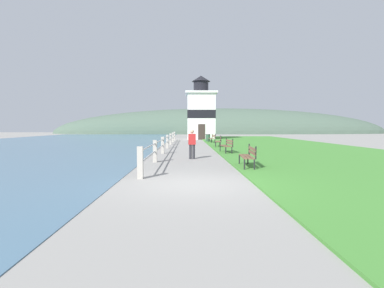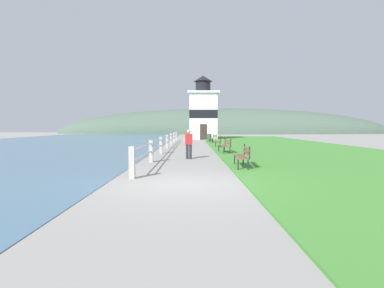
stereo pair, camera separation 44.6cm
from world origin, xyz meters
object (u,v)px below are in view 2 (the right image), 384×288
(park_bench_midway, at_px, (226,145))
(lighthouse, at_px, (203,112))
(person_strolling, at_px, (189,143))
(park_bench_far, at_px, (219,141))
(park_bench_near, at_px, (243,155))
(park_bench_by_lighthouse, at_px, (214,138))
(trash_bin, at_px, (210,138))

(park_bench_midway, height_order, lighthouse, lighthouse)
(park_bench_midway, bearing_deg, person_strolling, 50.24)
(park_bench_midway, relative_size, lighthouse, 0.21)
(park_bench_far, bearing_deg, lighthouse, -82.59)
(park_bench_far, distance_m, person_strolling, 9.23)
(lighthouse, bearing_deg, park_bench_near, -88.75)
(park_bench_midway, distance_m, person_strolling, 4.01)
(park_bench_midway, relative_size, park_bench_far, 0.99)
(park_bench_by_lighthouse, height_order, trash_bin, park_bench_by_lighthouse)
(park_bench_near, distance_m, park_bench_midway, 6.72)
(park_bench_near, height_order, park_bench_far, same)
(park_bench_by_lighthouse, distance_m, person_strolling, 15.42)
(park_bench_by_lighthouse, bearing_deg, lighthouse, -92.34)
(lighthouse, bearing_deg, park_bench_midway, -88.25)
(park_bench_near, height_order, trash_bin, park_bench_near)
(park_bench_midway, relative_size, person_strolling, 1.17)
(trash_bin, bearing_deg, lighthouse, 93.44)
(park_bench_far, bearing_deg, park_bench_by_lighthouse, -85.29)
(park_bench_far, bearing_deg, park_bench_midway, 93.80)
(park_bench_near, xyz_separation_m, park_bench_far, (0.13, 12.35, -0.00))
(person_strolling, bearing_deg, park_bench_by_lighthouse, -11.76)
(park_bench_near, xyz_separation_m, park_bench_midway, (0.04, 6.72, -0.00))
(park_bench_far, relative_size, trash_bin, 2.17)
(trash_bin, bearing_deg, park_bench_by_lighthouse, -81.71)
(park_bench_by_lighthouse, relative_size, lighthouse, 0.20)
(park_bench_near, relative_size, park_bench_far, 1.00)
(park_bench_by_lighthouse, height_order, person_strolling, person_strolling)
(park_bench_midway, xyz_separation_m, trash_bin, (-0.21, 14.02, -0.11))
(park_bench_near, xyz_separation_m, park_bench_by_lighthouse, (0.12, 18.66, -0.00))
(trash_bin, bearing_deg, park_bench_far, -87.93)
(park_bench_far, distance_m, lighthouse, 15.89)
(lighthouse, distance_m, person_strolling, 24.71)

